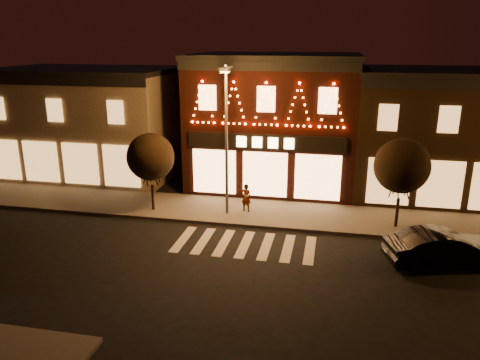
% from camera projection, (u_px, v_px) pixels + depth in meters
% --- Properties ---
extents(ground, '(120.00, 120.00, 0.00)m').
position_uv_depth(ground, '(225.00, 288.00, 17.78)').
color(ground, black).
rests_on(ground, ground).
extents(sidewalk_far, '(44.00, 4.00, 0.15)m').
position_uv_depth(sidewalk_far, '(296.00, 215.00, 24.87)').
color(sidewalk_far, '#47423D').
rests_on(sidewalk_far, ground).
extents(building_left, '(12.20, 8.28, 7.30)m').
position_uv_depth(building_left, '(90.00, 121.00, 32.34)').
color(building_left, brown).
rests_on(building_left, ground).
extents(building_pulp, '(10.20, 8.34, 8.30)m').
position_uv_depth(building_pulp, '(275.00, 120.00, 29.66)').
color(building_pulp, black).
rests_on(building_pulp, ground).
extents(building_right_a, '(9.20, 8.28, 7.50)m').
position_uv_depth(building_right_a, '(431.00, 132.00, 27.95)').
color(building_right_a, black).
rests_on(building_right_a, ground).
extents(streetlamp_mid, '(0.66, 1.79, 7.80)m').
position_uv_depth(streetlamp_mid, '(226.00, 130.00, 23.50)').
color(streetlamp_mid, '#59595E').
rests_on(streetlamp_mid, sidewalk_far).
extents(tree_left, '(2.54, 2.54, 4.25)m').
position_uv_depth(tree_left, '(151.00, 157.00, 24.69)').
color(tree_left, black).
rests_on(tree_left, sidewalk_far).
extents(tree_right, '(2.68, 2.68, 4.48)m').
position_uv_depth(tree_right, '(402.00, 166.00, 22.33)').
color(tree_right, black).
rests_on(tree_right, sidewalk_far).
extents(dark_sedan, '(5.03, 2.88, 1.57)m').
position_uv_depth(dark_sedan, '(444.00, 249.00, 19.29)').
color(dark_sedan, black).
rests_on(dark_sedan, ground).
extents(pedestrian, '(0.62, 0.47, 1.54)m').
position_uv_depth(pedestrian, '(246.00, 198.00, 25.08)').
color(pedestrian, gray).
rests_on(pedestrian, sidewalk_far).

